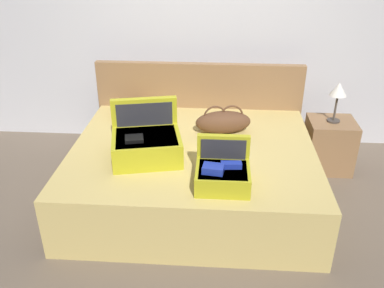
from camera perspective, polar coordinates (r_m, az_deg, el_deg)
name	(u,v)px	position (r m, az deg, el deg)	size (l,w,h in m)	color
ground_plane	(190,225)	(3.44, -0.32, -11.11)	(12.00, 12.00, 0.00)	#6B5B4C
back_wall	(201,22)	(4.41, 1.31, 16.47)	(8.00, 0.10, 2.60)	silver
bed	(193,173)	(3.62, 0.14, -4.02)	(2.05, 1.73, 0.51)	tan
headboard	(199,109)	(4.32, 0.97, 4.90)	(2.09, 0.08, 0.97)	olive
hard_case_large	(146,142)	(3.32, -6.32, 0.24)	(0.63, 0.59, 0.43)	gold
hard_case_medium	(223,173)	(2.96, 4.25, -3.97)	(0.39, 0.37, 0.32)	gold
duffel_bag	(223,122)	(3.72, 4.33, 3.07)	(0.53, 0.28, 0.26)	brown
pillow_near_headboard	(132,108)	(4.10, -8.30, 4.95)	(0.41, 0.28, 0.17)	gold
nightstand	(329,145)	(4.29, 18.42, -0.13)	(0.44, 0.40, 0.51)	olive
table_lamp	(338,92)	(4.08, 19.57, 6.83)	(0.16, 0.16, 0.39)	#3F3833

